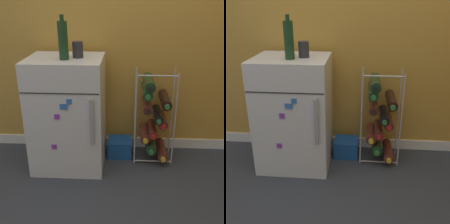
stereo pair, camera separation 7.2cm
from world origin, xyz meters
TOP-DOWN VIEW (x-y plane):
  - ground_plane at (0.00, 0.00)m, footprint 14.00×14.00m
  - wall_back at (0.00, 0.70)m, footprint 6.89×0.07m
  - mini_fridge at (-0.43, 0.38)m, footprint 0.55×0.49m
  - wine_rack at (0.24, 0.48)m, footprint 0.32×0.33m
  - soda_box at (-0.03, 0.52)m, footprint 0.20×0.19m
  - fridge_top_cup at (-0.34, 0.38)m, footprint 0.08×0.08m
  - fridge_top_bottle at (-0.42, 0.31)m, footprint 0.07×0.07m

SIDE VIEW (x-z plane):
  - ground_plane at x=0.00m, z-range 0.00..0.00m
  - soda_box at x=-0.03m, z-range 0.00..0.15m
  - wine_rack at x=0.24m, z-range 0.00..0.77m
  - mini_fridge at x=-0.43m, z-range 0.00..0.88m
  - fridge_top_cup at x=-0.34m, z-range 0.88..0.99m
  - fridge_top_bottle at x=-0.42m, z-range 0.86..1.16m
  - wall_back at x=0.00m, z-range -0.01..2.49m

